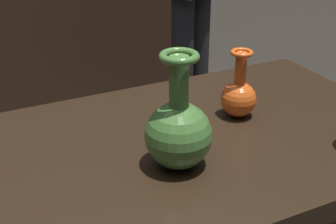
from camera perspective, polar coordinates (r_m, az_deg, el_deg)
back_display_shelf at (r=3.15m, az=-18.74°, el=9.57°), size 2.60×0.40×0.99m
vase_centerpiece at (r=0.93m, az=1.13°, el=-2.23°), size 0.14×0.14×0.24m
vase_left_accent at (r=1.16m, az=8.46°, el=2.01°), size 0.09×0.09×0.17m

